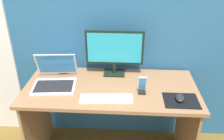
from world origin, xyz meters
TOP-DOWN VIEW (x-y plane):
  - wall_back at (0.00, 0.37)m, footprint 6.00×0.04m
  - desk at (0.00, 0.00)m, footprint 1.37×0.63m
  - monitor at (0.02, 0.22)m, footprint 0.48×0.14m
  - laptop at (-0.45, 0.02)m, footprint 0.36×0.36m
  - fishbowl at (-0.43, 0.23)m, footprint 0.16×0.16m
  - keyboard_external at (-0.02, -0.18)m, footprint 0.39×0.14m
  - mousepad at (0.52, -0.17)m, footprint 0.25×0.20m
  - mouse at (0.51, -0.16)m, footprint 0.08×0.11m
  - phone_in_dock at (0.24, -0.07)m, footprint 0.06×0.06m

SIDE VIEW (x-z plane):
  - desk at x=0.00m, z-range 0.22..0.97m
  - mousepad at x=0.52m, z-range 0.75..0.76m
  - keyboard_external at x=-0.02m, z-range 0.75..0.76m
  - mouse at x=0.51m, z-range 0.76..0.79m
  - laptop at x=-0.45m, z-range 0.68..0.91m
  - phone_in_dock at x=0.24m, z-range 0.73..0.87m
  - fishbowl at x=-0.43m, z-range 0.75..0.91m
  - monitor at x=0.02m, z-range 0.77..1.16m
  - wall_back at x=0.00m, z-range 0.00..2.50m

